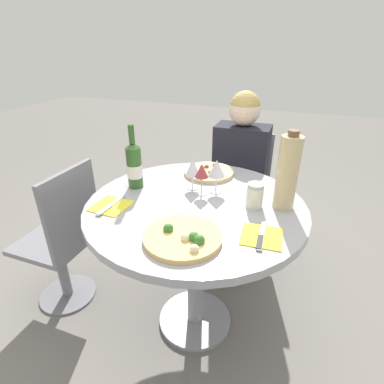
# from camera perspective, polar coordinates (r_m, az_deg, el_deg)

# --- Properties ---
(ground_plane) EXTENTS (12.00, 12.00, 0.00)m
(ground_plane) POSITION_cam_1_polar(r_m,az_deg,el_deg) (1.84, 0.57, -23.21)
(ground_plane) COLOR slate
(ground_plane) RESTS_ON ground
(dining_table) EXTENTS (0.99, 0.99, 0.76)m
(dining_table) POSITION_cam_1_polar(r_m,az_deg,el_deg) (1.41, 0.69, -6.33)
(dining_table) COLOR gray
(dining_table) RESTS_ON ground_plane
(chair_behind_diner) EXTENTS (0.37, 0.37, 0.86)m
(chair_behind_diner) POSITION_cam_1_polar(r_m,az_deg,el_deg) (2.18, 9.07, -0.81)
(chair_behind_diner) COLOR slate
(chair_behind_diner) RESTS_ON ground_plane
(seated_diner) EXTENTS (0.34, 0.43, 1.15)m
(seated_diner) POSITION_cam_1_polar(r_m,az_deg,el_deg) (2.01, 8.47, 0.32)
(seated_diner) COLOR black
(seated_diner) RESTS_ON ground_plane
(chair_empty_side) EXTENTS (0.37, 0.37, 0.86)m
(chair_empty_side) POSITION_cam_1_polar(r_m,az_deg,el_deg) (1.82, -23.22, -8.82)
(chair_empty_side) COLOR slate
(chair_empty_side) RESTS_ON ground_plane
(pizza_large) EXTENTS (0.29, 0.29, 0.05)m
(pizza_large) POSITION_cam_1_polar(r_m,az_deg,el_deg) (1.10, -1.63, -8.57)
(pizza_large) COLOR #DBB26B
(pizza_large) RESTS_ON dining_table
(pizza_small_far) EXTENTS (0.27, 0.27, 0.04)m
(pizza_small_far) POSITION_cam_1_polar(r_m,az_deg,el_deg) (1.64, 3.16, 3.84)
(pizza_small_far) COLOR #E5C17F
(pizza_small_far) RESTS_ON dining_table
(wine_bottle) EXTENTS (0.07, 0.07, 0.31)m
(wine_bottle) POSITION_cam_1_polar(r_m,az_deg,el_deg) (1.48, -10.94, 5.03)
(wine_bottle) COLOR #2D5623
(wine_bottle) RESTS_ON dining_table
(tall_carafe) EXTENTS (0.09, 0.09, 0.34)m
(tall_carafe) POSITION_cam_1_polar(r_m,az_deg,el_deg) (1.31, 17.74, 3.51)
(tall_carafe) COLOR tan
(tall_carafe) RESTS_ON dining_table
(sugar_shaker) EXTENTS (0.07, 0.07, 0.11)m
(sugar_shaker) POSITION_cam_1_polar(r_m,az_deg,el_deg) (1.32, 11.86, -0.67)
(sugar_shaker) COLOR silver
(sugar_shaker) RESTS_ON dining_table
(wine_glass_back_right) EXTENTS (0.08, 0.08, 0.16)m
(wine_glass_back_right) POSITION_cam_1_polar(r_m,az_deg,el_deg) (1.40, 4.72, 4.45)
(wine_glass_back_right) COLOR silver
(wine_glass_back_right) RESTS_ON dining_table
(wine_glass_center) EXTENTS (0.06, 0.06, 0.15)m
(wine_glass_center) POSITION_cam_1_polar(r_m,az_deg,el_deg) (1.38, 1.85, 3.89)
(wine_glass_center) COLOR silver
(wine_glass_center) RESTS_ON dining_table
(wine_glass_back_left) EXTENTS (0.07, 0.07, 0.15)m
(wine_glass_back_left) POSITION_cam_1_polar(r_m,az_deg,el_deg) (1.44, 0.13, 4.66)
(wine_glass_back_left) COLOR silver
(wine_glass_back_left) RESTS_ON dining_table
(place_setting_left) EXTENTS (0.16, 0.19, 0.01)m
(place_setting_left) POSITION_cam_1_polar(r_m,az_deg,el_deg) (1.36, -15.22, -2.60)
(place_setting_left) COLOR yellow
(place_setting_left) RESTS_ON dining_table
(place_setting_right) EXTENTS (0.16, 0.19, 0.01)m
(place_setting_right) POSITION_cam_1_polar(r_m,az_deg,el_deg) (1.15, 13.08, -8.25)
(place_setting_right) COLOR yellow
(place_setting_right) RESTS_ON dining_table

